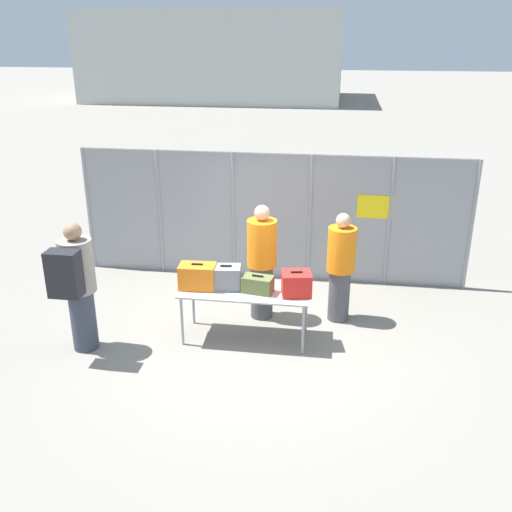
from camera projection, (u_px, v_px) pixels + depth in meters
The scene contains 12 objects.
ground_plane at pixel (252, 337), 8.35m from camera, with size 120.00×120.00×0.00m, color gray.
fence_section at pixel (272, 215), 9.94m from camera, with size 6.80×0.07×2.26m.
inspection_table at pixel (245, 294), 8.06m from camera, with size 1.82×0.76×0.77m.
suitcase_orange at pixel (198, 276), 8.04m from camera, with size 0.52×0.34×0.37m.
suitcase_grey at pixel (226, 277), 8.03m from camera, with size 0.44×0.35×0.35m.
suitcase_olive at pixel (258, 284), 7.93m from camera, with size 0.45×0.32×0.26m.
suitcase_red at pixel (296, 284), 7.84m from camera, with size 0.45×0.41×0.35m.
traveler_hooded at pixel (77, 283), 7.63m from camera, with size 0.46×0.71×1.85m.
security_worker_near at pixel (262, 261), 8.61m from camera, with size 0.45×0.45×1.81m.
security_worker_far at pixel (341, 266), 8.54m from camera, with size 0.42×0.42×1.71m.
utility_trailer at pixel (329, 229), 11.49m from camera, with size 3.87×2.21×0.76m.
distant_hangar at pixel (218, 55), 36.38m from camera, with size 15.61×9.13×5.32m.
Camera 1 is at (1.12, -7.23, 4.18)m, focal length 40.00 mm.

